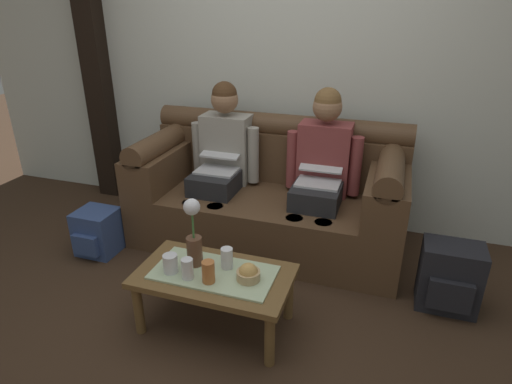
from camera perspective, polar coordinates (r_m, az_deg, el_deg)
ground_plane at (r=2.66m, az=-6.01°, el=-18.03°), size 14.00×14.00×0.00m
back_wall_patterned at (r=3.60m, az=4.59°, el=18.74°), size 6.00×0.12×2.90m
timber_pillar at (r=4.28m, az=-20.72°, el=18.18°), size 0.20×0.20×2.90m
couch at (r=3.37m, az=1.78°, el=-0.53°), size 2.03×0.88×0.96m
person_left at (r=3.39m, az=-4.56°, el=4.70°), size 0.56×0.67×1.22m
person_right at (r=3.18m, az=8.62°, el=3.20°), size 0.56×0.67×1.22m
coffee_table at (r=2.52m, az=-5.53°, el=-11.53°), size 0.88×0.49×0.37m
flower_vase at (r=2.47m, az=-8.24°, el=-5.69°), size 0.09×0.09×0.41m
snack_bowl at (r=2.39m, az=-1.02°, el=-10.73°), size 0.13×0.13×0.11m
cup_near_left at (r=2.42m, az=-9.05°, el=-9.98°), size 0.07×0.07×0.12m
cup_near_right at (r=2.37m, az=-6.31°, el=-10.44°), size 0.07×0.07×0.13m
cup_far_center at (r=2.48m, az=-3.87°, el=-8.70°), size 0.07×0.07×0.12m
cup_far_left at (r=2.49m, az=-11.23°, el=-9.25°), size 0.08×0.08×0.11m
backpack_right at (r=2.95m, az=24.18°, el=-10.29°), size 0.36×0.29×0.43m
backpack_left at (r=3.49m, az=-20.22°, el=-5.01°), size 0.29×0.31×0.34m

